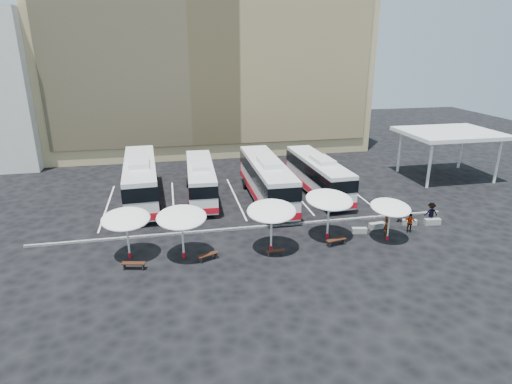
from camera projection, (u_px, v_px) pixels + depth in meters
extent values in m
plane|color=black|center=(251.00, 231.00, 34.27)|extent=(120.00, 120.00, 0.00)
cube|color=tan|center=(207.00, 56.00, 59.75)|extent=(42.00, 18.00, 25.00)
cube|color=tan|center=(215.00, 63.00, 51.50)|extent=(40.00, 0.30, 20.00)
cube|color=white|center=(450.00, 133.00, 46.43)|extent=(10.00, 8.00, 0.40)
cylinder|color=white|center=(430.00, 165.00, 43.75)|extent=(0.30, 0.30, 4.80)
cylinder|color=white|center=(498.00, 161.00, 45.27)|extent=(0.30, 0.30, 4.80)
cylinder|color=white|center=(400.00, 152.00, 49.30)|extent=(0.30, 0.30, 4.80)
cylinder|color=white|center=(461.00, 148.00, 50.82)|extent=(0.30, 0.30, 4.80)
cube|color=black|center=(250.00, 227.00, 34.71)|extent=(34.00, 0.25, 0.15)
cube|color=white|center=(107.00, 206.00, 39.39)|extent=(0.15, 12.00, 0.01)
cube|color=white|center=(173.00, 202.00, 40.53)|extent=(0.15, 12.00, 0.01)
cube|color=white|center=(236.00, 197.00, 41.67)|extent=(0.15, 12.00, 0.01)
cube|color=white|center=(295.00, 193.00, 42.81)|extent=(0.15, 12.00, 0.01)
cube|color=white|center=(351.00, 189.00, 43.95)|extent=(0.15, 12.00, 0.01)
cube|color=white|center=(141.00, 179.00, 40.11)|extent=(3.42, 13.48, 3.34)
cube|color=black|center=(140.00, 172.00, 39.89)|extent=(3.49, 13.55, 1.22)
cube|color=red|center=(142.00, 191.00, 40.51)|extent=(3.49, 13.55, 0.61)
cube|color=red|center=(141.00, 168.00, 46.49)|extent=(2.86, 0.36, 1.56)
cube|color=white|center=(139.00, 163.00, 38.47)|extent=(1.94, 3.42, 0.45)
cylinder|color=black|center=(128.00, 184.00, 43.88)|extent=(0.44, 1.13, 1.11)
cylinder|color=black|center=(156.00, 182.00, 44.53)|extent=(0.44, 1.13, 1.11)
cylinder|color=black|center=(126.00, 214.00, 36.24)|extent=(0.44, 1.13, 1.11)
cylinder|color=black|center=(159.00, 211.00, 36.89)|extent=(0.44, 1.13, 1.11)
cube|color=white|center=(201.00, 179.00, 41.04)|extent=(2.81, 11.64, 2.89)
cube|color=black|center=(200.00, 173.00, 40.85)|extent=(2.87, 11.69, 1.06)
cube|color=red|center=(201.00, 190.00, 41.39)|extent=(2.87, 11.69, 0.53)
cube|color=red|center=(199.00, 170.00, 46.66)|extent=(2.47, 0.28, 1.35)
cube|color=white|center=(200.00, 165.00, 39.61)|extent=(1.64, 2.94, 0.39)
cylinder|color=black|center=(188.00, 183.00, 44.45)|extent=(0.37, 0.97, 0.96)
cylinder|color=black|center=(211.00, 182.00, 44.83)|extent=(0.37, 0.97, 0.96)
cylinder|color=black|center=(190.00, 208.00, 37.73)|extent=(0.37, 0.97, 0.96)
cylinder|color=black|center=(217.00, 206.00, 38.10)|extent=(0.37, 0.97, 0.96)
cube|color=white|center=(267.00, 179.00, 40.22)|extent=(2.83, 13.31, 3.32)
cube|color=black|center=(267.00, 172.00, 40.00)|extent=(2.90, 13.37, 1.22)
cube|color=red|center=(266.00, 191.00, 40.62)|extent=(2.90, 13.37, 0.61)
cube|color=red|center=(253.00, 168.00, 46.64)|extent=(2.84, 0.23, 1.55)
cube|color=white|center=(269.00, 162.00, 38.57)|extent=(1.79, 3.33, 0.44)
cylinder|color=black|center=(245.00, 183.00, 44.08)|extent=(0.39, 1.11, 1.11)
cylinder|color=black|center=(271.00, 182.00, 44.59)|extent=(0.39, 1.11, 1.11)
cylinder|color=black|center=(262.00, 213.00, 36.39)|extent=(0.39, 1.11, 1.11)
cylinder|color=black|center=(293.00, 211.00, 36.90)|extent=(0.39, 1.11, 1.11)
cube|color=white|center=(318.00, 174.00, 42.19)|extent=(3.02, 12.28, 3.05)
cube|color=black|center=(318.00, 168.00, 41.99)|extent=(3.09, 12.34, 1.12)
cube|color=red|center=(317.00, 185.00, 42.56)|extent=(3.09, 12.34, 0.56)
cube|color=red|center=(297.00, 166.00, 48.03)|extent=(2.61, 0.31, 1.42)
cube|color=white|center=(323.00, 160.00, 40.69)|extent=(1.75, 3.11, 0.41)
cylinder|color=black|center=(294.00, 179.00, 45.65)|extent=(0.40, 1.03, 1.02)
cylinder|color=black|center=(316.00, 177.00, 46.22)|extent=(0.40, 1.03, 1.02)
cylinder|color=black|center=(320.00, 203.00, 38.67)|extent=(0.40, 1.03, 1.02)
cylinder|color=black|center=(346.00, 201.00, 39.24)|extent=(0.40, 1.03, 1.02)
cylinder|color=white|center=(128.00, 239.00, 29.51)|extent=(0.15, 0.15, 2.90)
cylinder|color=red|center=(130.00, 255.00, 29.93)|extent=(0.23, 0.23, 0.39)
ellipsoid|color=white|center=(126.00, 219.00, 29.02)|extent=(3.64, 3.67, 0.99)
cylinder|color=white|center=(183.00, 238.00, 29.49)|extent=(0.14, 0.14, 3.02)
cylinder|color=red|center=(184.00, 255.00, 29.92)|extent=(0.22, 0.22, 0.40)
ellipsoid|color=white|center=(181.00, 217.00, 28.98)|extent=(3.43, 3.48, 1.04)
cylinder|color=white|center=(271.00, 231.00, 30.47)|extent=(0.18, 0.18, 3.07)
cylinder|color=red|center=(271.00, 248.00, 30.91)|extent=(0.28, 0.28, 0.41)
ellipsoid|color=white|center=(271.00, 211.00, 29.95)|extent=(4.28, 4.31, 1.05)
cylinder|color=white|center=(328.00, 219.00, 32.46)|extent=(0.16, 0.16, 3.12)
cylinder|color=red|center=(327.00, 236.00, 32.90)|extent=(0.26, 0.26, 0.42)
ellipsoid|color=white|center=(329.00, 200.00, 31.93)|extent=(3.98, 4.02, 1.07)
cylinder|color=white|center=(389.00, 224.00, 32.22)|extent=(0.13, 0.13, 2.64)
cylinder|color=red|center=(387.00, 238.00, 32.60)|extent=(0.21, 0.21, 0.35)
ellipsoid|color=white|center=(391.00, 207.00, 31.77)|extent=(3.19, 3.23, 0.91)
cube|color=black|center=(133.00, 263.00, 28.29)|extent=(1.62, 0.74, 0.06)
cube|color=black|center=(124.00, 266.00, 28.38)|extent=(0.15, 0.40, 0.42)
cube|color=black|center=(143.00, 266.00, 28.36)|extent=(0.15, 0.40, 0.42)
cube|color=black|center=(208.00, 255.00, 29.49)|extent=(1.54, 0.97, 0.06)
cube|color=black|center=(200.00, 260.00, 29.24)|extent=(0.21, 0.37, 0.40)
cube|color=black|center=(216.00, 255.00, 29.89)|extent=(0.21, 0.37, 0.40)
cube|color=black|center=(275.00, 251.00, 30.16)|extent=(1.34, 0.38, 0.05)
cube|color=black|center=(268.00, 254.00, 30.11)|extent=(0.06, 0.34, 0.35)
cube|color=black|center=(283.00, 252.00, 30.34)|extent=(0.06, 0.34, 0.35)
cube|color=black|center=(336.00, 240.00, 31.68)|extent=(1.61, 0.71, 0.06)
cube|color=black|center=(329.00, 244.00, 31.53)|extent=(0.14, 0.40, 0.41)
cube|color=black|center=(343.00, 241.00, 31.99)|extent=(0.14, 0.40, 0.41)
cube|color=gray|center=(359.00, 230.00, 33.80)|extent=(1.22, 0.61, 0.44)
cube|color=gray|center=(377.00, 226.00, 34.62)|extent=(1.33, 0.54, 0.49)
cube|color=gray|center=(409.00, 222.00, 35.36)|extent=(1.21, 0.64, 0.43)
cube|color=gray|center=(432.00, 222.00, 35.38)|extent=(1.35, 0.56, 0.49)
imported|color=black|center=(387.00, 225.00, 33.21)|extent=(0.75, 0.70, 1.73)
imported|color=black|center=(400.00, 213.00, 35.78)|extent=(0.95, 0.89, 1.55)
imported|color=black|center=(410.00, 223.00, 33.80)|extent=(0.99, 0.71, 1.56)
imported|color=black|center=(431.00, 213.00, 35.44)|extent=(1.25, 0.82, 1.81)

